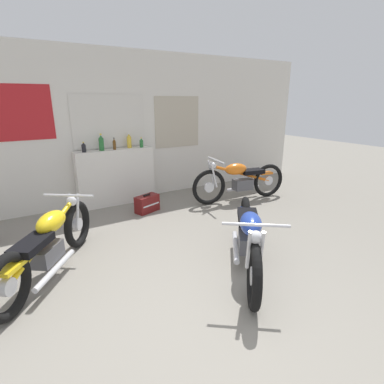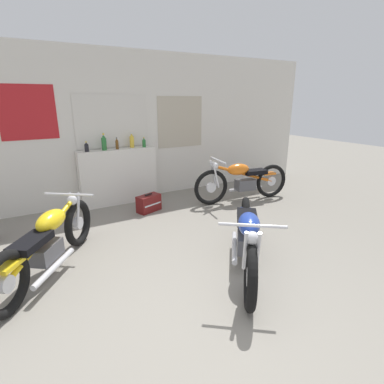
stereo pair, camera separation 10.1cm
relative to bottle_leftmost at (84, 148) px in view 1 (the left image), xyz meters
name	(u,v)px [view 1 (the left image)]	position (x,y,z in m)	size (l,w,h in m)	color
ground_plane	(205,324)	(0.18, -3.56, -1.12)	(24.00, 24.00, 0.00)	gray
wall_back	(90,129)	(0.18, 0.21, 0.28)	(10.00, 0.07, 2.80)	silver
sill_counter	(116,177)	(0.54, 0.03, -0.60)	(1.43, 0.28, 1.04)	silver
bottle_leftmost	(84,148)	(0.00, 0.00, 0.00)	(0.07, 0.07, 0.18)	black
bottle_left_center	(101,143)	(0.31, 0.01, 0.05)	(0.09, 0.09, 0.30)	#23662D
bottle_center	(114,144)	(0.54, 0.01, 0.02)	(0.06, 0.06, 0.22)	#5B3814
bottle_right_center	(129,141)	(0.85, 0.07, 0.05)	(0.08, 0.08, 0.28)	gold
bottle_rightmost	(141,143)	(1.06, -0.01, 0.00)	(0.07, 0.07, 0.19)	#23662D
motorcycle_yellow	(49,243)	(-0.88, -1.99, -0.73)	(1.27, 1.72, 0.78)	black
motorcycle_orange	(240,180)	(2.66, -1.05, -0.70)	(1.99, 0.64, 0.86)	black
motorcycle_blue	(249,237)	(1.13, -3.03, -0.72)	(1.31, 1.68, 0.81)	black
hard_case_darkred	(147,204)	(0.84, -0.69, -0.97)	(0.47, 0.34, 0.32)	maroon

